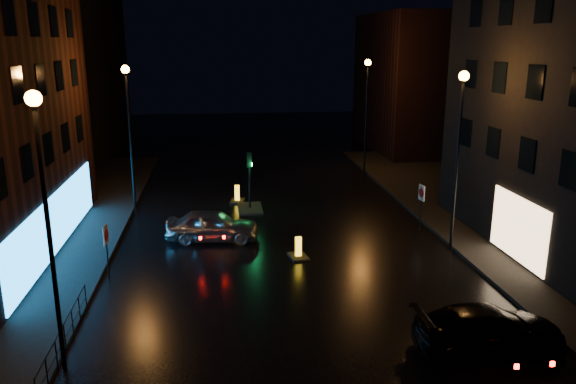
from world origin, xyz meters
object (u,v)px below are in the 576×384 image
object	(u,v)px
dark_sedan	(489,329)
road_sign_left	(106,240)
road_sign_right	(421,197)
bollard_far	(237,198)
bollard_near	(298,253)
traffic_signal	(250,201)
silver_hatchback	(213,225)

from	to	relation	value
dark_sedan	road_sign_left	size ratio (longest dim) A/B	2.02
road_sign_right	bollard_far	bearing A→B (deg)	-42.84
bollard_near	road_sign_right	bearing A→B (deg)	13.30
bollard_near	road_sign_right	distance (m)	7.65
bollard_far	road_sign_right	xyz separation A→B (m)	(9.28, -6.69, 1.62)
dark_sedan	road_sign_right	distance (m)	11.76
bollard_near	road_sign_left	bearing A→B (deg)	-179.07
bollard_far	road_sign_left	distance (m)	12.72
traffic_signal	road_sign_left	size ratio (longest dim) A/B	1.43
bollard_near	road_sign_right	xyz separation A→B (m)	(6.86, 2.97, 1.63)
traffic_signal	dark_sedan	bearing A→B (deg)	-67.91
dark_sedan	bollard_near	bearing A→B (deg)	29.82
road_sign_right	traffic_signal	bearing A→B (deg)	-36.99
bollard_far	road_sign_left	bearing A→B (deg)	-106.56
dark_sedan	bollard_near	xyz separation A→B (m)	(-4.95, 8.57, -0.49)
traffic_signal	road_sign_right	distance (m)	10.01
bollard_near	road_sign_left	size ratio (longest dim) A/B	0.52
traffic_signal	bollard_near	distance (m)	8.11
road_sign_right	bollard_near	bearing A→B (deg)	16.38
bollard_near	bollard_far	xyz separation A→B (m)	(-2.42, 9.66, 0.01)
silver_hatchback	bollard_far	bearing A→B (deg)	-5.87
bollard_near	road_sign_right	size ratio (longest dim) A/B	0.51
road_sign_left	road_sign_right	world-z (taller)	road_sign_right
road_sign_left	bollard_far	bearing A→B (deg)	69.14
traffic_signal	road_sign_left	xyz separation A→B (m)	(-6.41, -9.51, 1.31)
silver_hatchback	road_sign_right	bearing A→B (deg)	-82.98
bollard_far	traffic_signal	bearing A→B (deg)	-58.15
silver_hatchback	bollard_near	size ratio (longest dim) A/B	3.62
traffic_signal	road_sign_left	distance (m)	11.54
dark_sedan	road_sign_left	xyz separation A→B (m)	(-13.10, 6.98, 1.11)
dark_sedan	bollard_near	distance (m)	9.91
silver_hatchback	dark_sedan	world-z (taller)	silver_hatchback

